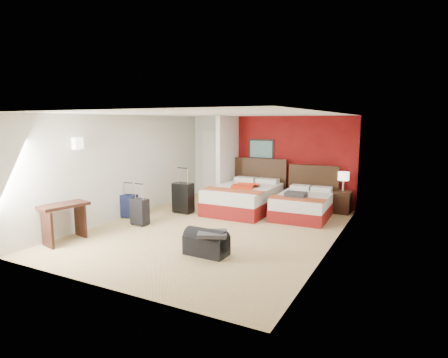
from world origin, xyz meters
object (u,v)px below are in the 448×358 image
Objects in this scene: bed_left at (244,199)px; desk at (64,223)px; nightstand at (342,202)px; table_lamp at (343,181)px; suitcase_navy at (129,207)px; suitcase_charcoal at (140,213)px; bed_right at (303,206)px; suitcase_black at (183,199)px; red_suitcase_open at (246,186)px; duffel_bag at (206,244)px.

desk reaches higher than bed_left.
table_lamp is (0.00, 0.00, 0.54)m from nightstand.
suitcase_charcoal is at bearing -42.81° from suitcase_navy.
desk is at bearing -133.97° from bed_right.
suitcase_navy is (-0.90, -1.04, -0.10)m from suitcase_black.
red_suitcase_open is 4.42m from desk.
bed_right is at bearing 4.44° from bed_left.
suitcase_navy is (-2.30, -1.85, -0.42)m from red_suitcase_open.
bed_left is 1.57m from bed_right.
nightstand is 5.40m from suitcase_navy.
desk is at bearing -102.94° from suitcase_black.
nightstand is 1.07× the size of suitcase_navy.
red_suitcase_open is 1.52× the size of table_lamp.
bed_right is 1.28m from table_lamp.
table_lamp is at bearing 60.43° from desk.
bed_left is 4.41× the size of table_lamp.
bed_right is (1.56, 0.12, -0.05)m from bed_left.
nightstand is at bearing 11.80° from red_suitcase_open.
suitcase_navy reaches higher than bed_right.
red_suitcase_open is 0.82× the size of desk.
suitcase_black reaches higher than nightstand.
suitcase_navy is (-4.55, -2.91, -0.02)m from nightstand.
bed_right reaches higher than duffel_bag.
suitcase_black is at bearing 88.35° from desk.
bed_right is 5.45m from desk.
suitcase_navy is at bearing 157.49° from duffel_bag.
bed_right is 1.54m from red_suitcase_open.
red_suitcase_open reaches higher than duffel_bag.
table_lamp is 5.43m from suitcase_navy.
table_lamp is at bearing 20.15° from suitcase_navy.
table_lamp is 0.84× the size of suitcase_charcoal.
suitcase_black is at bearing 84.78° from suitcase_charcoal.
nightstand is at bearing 44.33° from suitcase_charcoal.
bed_left is at bearing 36.16° from suitcase_black.
bed_left reaches higher than nightstand.
nightstand is at bearing 22.04° from bed_left.
table_lamp is at bearing 44.33° from suitcase_charcoal.
bed_right is 2.38× the size of duffel_bag.
table_lamp reaches higher than desk.
suitcase_charcoal is at bearing -139.76° from table_lamp.
red_suitcase_open is at bearing 26.42° from suitcase_navy.
suitcase_charcoal is (-3.89, -3.29, -0.54)m from table_lamp.
bed_right is at bearing 78.80° from duffel_bag.
table_lamp is 4.13m from suitcase_black.
suitcase_charcoal is 2.50m from duffel_bag.
bed_left reaches higher than bed_right.
bed_left reaches higher than duffel_bag.
suitcase_navy is (-3.76, -2.07, 0.00)m from bed_right.
nightstand is at bearing 20.15° from suitcase_navy.
table_lamp is at bearing 28.28° from suitcase_black.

